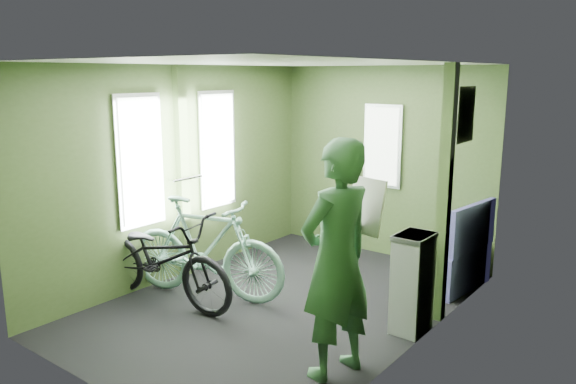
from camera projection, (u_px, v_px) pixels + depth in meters
The scene contains 6 objects.
room at pixel (281, 158), 5.26m from camera, with size 4.00×4.02×2.31m.
bicycle_black at pixel (163, 303), 5.52m from camera, with size 0.61×1.75×0.92m, color black.
bicycle_mint at pixel (206, 297), 5.66m from camera, with size 0.48×1.71×1.03m, color #7FBBA5.
passenger at pixel (336, 260), 4.05m from camera, with size 0.56×0.74×1.78m.
waste_box at pixel (412, 283), 4.83m from camera, with size 0.26×0.36×0.88m, color gray.
bench_seat at pixel (453, 262), 5.89m from camera, with size 0.59×0.92×0.92m.
Camera 1 is at (3.19, -4.05, 2.21)m, focal length 35.00 mm.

